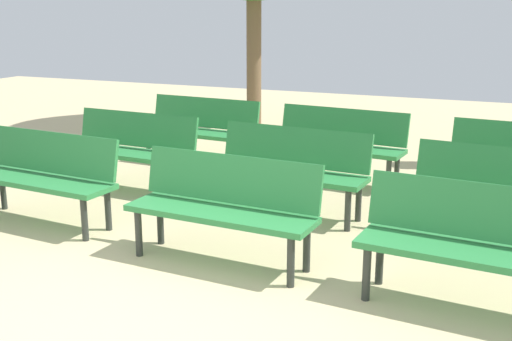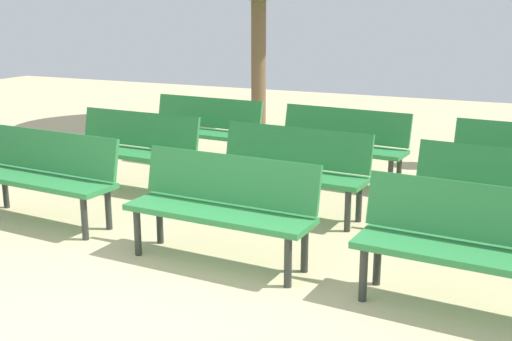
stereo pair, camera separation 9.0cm
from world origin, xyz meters
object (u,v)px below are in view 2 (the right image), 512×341
bench_r0_c1 (223,202)px  bench_r1_c1 (291,166)px  bench_r0_c0 (45,171)px  bench_r1_c0 (134,145)px  bench_r2_c1 (341,141)px  bench_r1_c2 (506,194)px  bench_r0_c2 (475,241)px  bench_r2_c0 (204,126)px

bench_r0_c1 → bench_r1_c1: same height
bench_r1_c1 → bench_r0_c0: bearing=-146.9°
bench_r1_c1 → bench_r1_c0: bearing=179.4°
bench_r1_c0 → bench_r2_c1: 2.44m
bench_r0_c1 → bench_r1_c2: same height
bench_r0_c1 → bench_r1_c1: bearing=90.2°
bench_r0_c2 → bench_r1_c2: (0.12, 1.31, 0.00)m
bench_r0_c0 → bench_r2_c0: size_ratio=1.00×
bench_r1_c0 → bench_r0_c1: bearing=-35.4°
bench_r0_c2 → bench_r1_c0: 4.24m
bench_r0_c1 → bench_r1_c0: bearing=144.5°
bench_r0_c0 → bench_r2_c1: bearing=53.5°
bench_r0_c0 → bench_r1_c0: same height
bench_r0_c0 → bench_r2_c0: (0.26, 2.72, 0.00)m
bench_r0_c1 → bench_r1_c2: 2.43m
bench_r1_c2 → bench_r1_c0: bearing=-179.0°
bench_r0_c1 → bench_r2_c1: 2.77m
bench_r0_c0 → bench_r0_c2: bearing=0.2°
bench_r1_c2 → bench_r2_c1: 2.47m
bench_r0_c2 → bench_r1_c1: (-1.92, 1.46, 0.00)m
bench_r0_c2 → bench_r2_c1: 3.38m
bench_r1_c0 → bench_r2_c0: bearing=86.5°
bench_r0_c2 → bench_r2_c1: (-1.82, 2.85, 0.00)m
bench_r1_c1 → bench_r1_c2: bearing=-0.8°
bench_r0_c2 → bench_r1_c0: (-3.92, 1.61, 0.00)m
bench_r0_c0 → bench_r2_c0: bearing=88.7°
bench_r2_c1 → bench_r1_c0: bearing=-144.1°
bench_r2_c0 → bench_r2_c1: size_ratio=0.99×
bench_r1_c1 → bench_r2_c1: same height
bench_r0_c0 → bench_r2_c1: same height
bench_r1_c0 → bench_r1_c2: same height
bench_r0_c2 → bench_r0_c0: bearing=-179.7°
bench_r0_c2 → bench_r2_c1: size_ratio=1.00×
bench_r0_c0 → bench_r1_c0: bearing=89.6°
bench_r1_c2 → bench_r2_c1: (-1.94, 1.54, 0.00)m
bench_r0_c2 → bench_r2_c1: bearing=126.7°
bench_r0_c0 → bench_r0_c2: size_ratio=1.00×
bench_r0_c0 → bench_r1_c0: (0.10, 1.34, 0.00)m
bench_r0_c0 → bench_r1_c2: bearing=18.1°
bench_r2_c0 → bench_r1_c1: bearing=-36.1°
bench_r1_c2 → bench_r2_c1: same height
bench_r0_c0 → bench_r1_c1: same height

